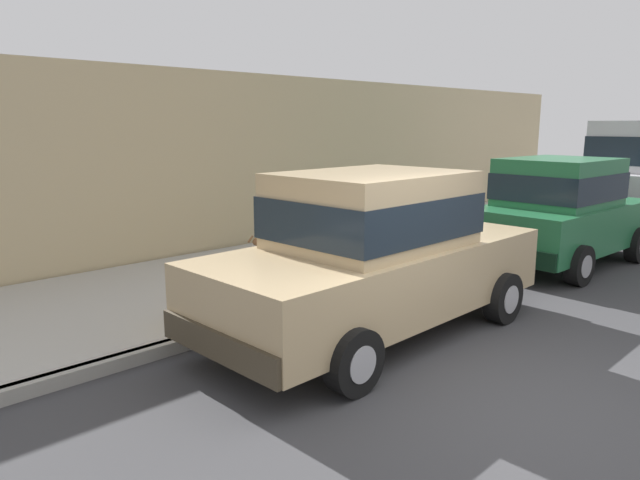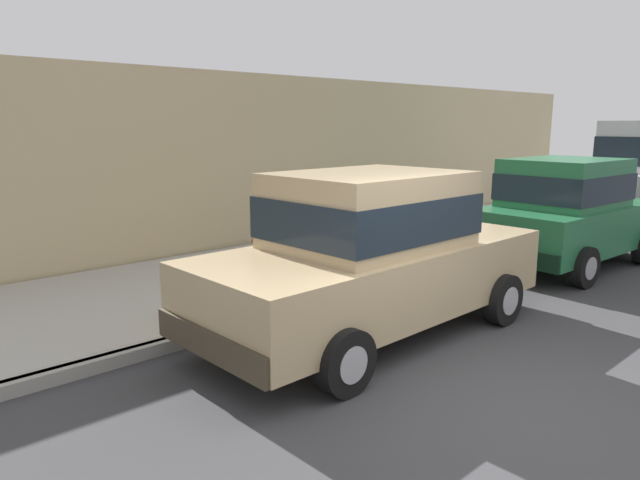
{
  "view_description": "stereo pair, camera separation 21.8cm",
  "coord_description": "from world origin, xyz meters",
  "px_view_note": "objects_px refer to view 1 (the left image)",
  "views": [
    {
      "loc": [
        2.19,
        -4.49,
        2.45
      ],
      "look_at": [
        -3.54,
        0.99,
        0.85
      ],
      "focal_mm": 32.31,
      "sensor_mm": 36.0,
      "label": 1
    },
    {
      "loc": [
        2.34,
        -4.33,
        2.45
      ],
      "look_at": [
        -3.54,
        0.99,
        0.85
      ],
      "focal_mm": 32.31,
      "sensor_mm": 36.0,
      "label": 2
    }
  ],
  "objects_px": {
    "dog_brown": "(267,240)",
    "fire_hydrant": "(187,293)",
    "car_green_hatchback": "(561,210)",
    "car_tan_sedan": "(375,252)"
  },
  "relations": [
    {
      "from": "car_green_hatchback",
      "to": "fire_hydrant",
      "type": "xyz_separation_m",
      "value": [
        -1.57,
        -6.49,
        -0.5
      ]
    },
    {
      "from": "dog_brown",
      "to": "fire_hydrant",
      "type": "xyz_separation_m",
      "value": [
        2.05,
        -2.84,
        0.05
      ]
    },
    {
      "from": "car_green_hatchback",
      "to": "car_tan_sedan",
      "type": "bearing_deg",
      "value": -90.13
    },
    {
      "from": "car_tan_sedan",
      "to": "fire_hydrant",
      "type": "distance_m",
      "value": 2.28
    },
    {
      "from": "car_green_hatchback",
      "to": "fire_hydrant",
      "type": "distance_m",
      "value": 6.7
    },
    {
      "from": "car_green_hatchback",
      "to": "fire_hydrant",
      "type": "relative_size",
      "value": 5.32
    },
    {
      "from": "car_green_hatchback",
      "to": "dog_brown",
      "type": "xyz_separation_m",
      "value": [
        -3.62,
        -3.65,
        -0.55
      ]
    },
    {
      "from": "dog_brown",
      "to": "fire_hydrant",
      "type": "height_order",
      "value": "fire_hydrant"
    },
    {
      "from": "car_tan_sedan",
      "to": "dog_brown",
      "type": "relative_size",
      "value": 6.16
    },
    {
      "from": "car_tan_sedan",
      "to": "car_green_hatchback",
      "type": "height_order",
      "value": "car_tan_sedan"
    }
  ]
}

